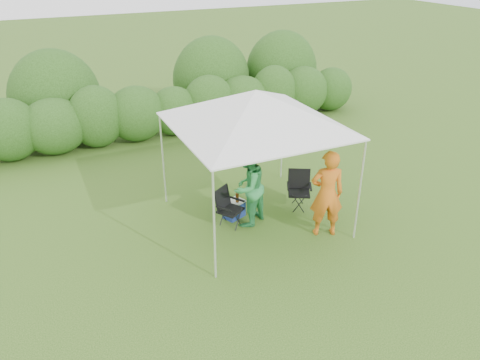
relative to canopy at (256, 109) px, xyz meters
name	(u,v)px	position (x,y,z in m)	size (l,w,h in m)	color
ground	(265,230)	(0.00, -0.50, -2.46)	(70.00, 70.00, 0.00)	#426720
hedge	(174,109)	(0.00, 5.50, -1.64)	(12.96, 1.53, 1.80)	#2D571B
canopy	(256,109)	(0.00, 0.00, 0.00)	(3.10, 3.10, 2.83)	silver
chair_right	(299,187)	(1.14, 0.06, -1.98)	(0.66, 0.65, 0.86)	black
chair_left	(227,205)	(-0.62, 0.02, -1.99)	(0.65, 0.64, 0.83)	black
man	(327,194)	(1.03, -1.11, -1.55)	(0.67, 0.44, 1.83)	orange
woman	(248,187)	(-0.19, -0.10, -1.60)	(0.83, 0.65, 1.72)	#30944D
cooler	(234,209)	(-0.36, 0.24, -2.27)	(0.54, 0.47, 0.37)	navy
bottle	(237,197)	(-0.30, 0.20, -1.96)	(0.07, 0.07, 0.26)	#592D0C
lawn_toy	(333,134)	(4.22, 3.16, -2.32)	(0.60, 0.50, 0.30)	yellow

